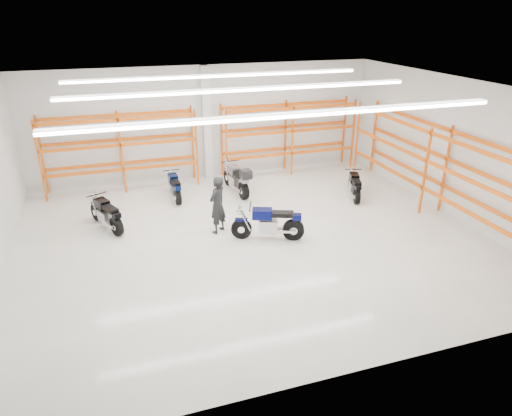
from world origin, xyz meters
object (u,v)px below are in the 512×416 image
object	(u,v)px
motorcycle_back_c	(237,179)
standing_man	(217,205)
structural_column	(207,124)
motorcycle_back_b	(175,187)
motorcycle_back_a	(107,215)
motorcycle_back_d	(355,186)
motorcycle_main	(271,224)

from	to	relation	value
motorcycle_back_c	standing_man	distance (m)	3.29
standing_man	structural_column	xyz separation A→B (m)	(0.83, 5.08, 1.34)
motorcycle_back_b	motorcycle_back_c	world-z (taller)	motorcycle_back_c
motorcycle_back_a	motorcycle_back_d	xyz separation A→B (m)	(8.78, -0.08, -0.04)
motorcycle_back_b	motorcycle_back_d	distance (m)	6.64
motorcycle_back_c	standing_man	size ratio (longest dim) A/B	1.27
motorcycle_back_a	standing_man	bearing A→B (deg)	-21.69
motorcycle_main	standing_man	size ratio (longest dim) A/B	1.16
motorcycle_back_c	standing_man	bearing A→B (deg)	-116.52
motorcycle_back_a	motorcycle_main	bearing A→B (deg)	-26.05
motorcycle_back_a	standing_man	xyz separation A→B (m)	(3.30, -1.31, 0.44)
motorcycle_back_d	standing_man	world-z (taller)	standing_man
motorcycle_back_b	structural_column	world-z (taller)	structural_column
motorcycle_main	motorcycle_back_c	bearing A→B (deg)	89.12
motorcycle_main	motorcycle_back_c	xyz separation A→B (m)	(0.06, 3.92, 0.06)
motorcycle_back_c	structural_column	size ratio (longest dim) A/B	0.52
motorcycle_main	motorcycle_back_d	distance (m)	4.64
motorcycle_main	motorcycle_back_c	size ratio (longest dim) A/B	0.92
motorcycle_back_b	motorcycle_back_d	bearing A→B (deg)	-16.91
motorcycle_back_c	standing_man	xyz separation A→B (m)	(-1.46, -2.93, 0.34)
standing_man	motorcycle_back_c	bearing A→B (deg)	-156.06
motorcycle_back_a	motorcycle_back_c	world-z (taller)	motorcycle_back_c
motorcycle_back_b	motorcycle_back_d	size ratio (longest dim) A/B	1.05
motorcycle_main	motorcycle_back_b	distance (m)	4.74
motorcycle_back_a	motorcycle_back_c	distance (m)	5.03
motorcycle_back_a	structural_column	xyz separation A→B (m)	(4.13, 3.77, 1.78)
motorcycle_main	standing_man	bearing A→B (deg)	144.90
motorcycle_back_c	motorcycle_main	bearing A→B (deg)	-90.88
motorcycle_back_b	motorcycle_back_c	xyz separation A→B (m)	(2.34, -0.24, 0.13)
motorcycle_main	standing_man	distance (m)	1.76
motorcycle_back_b	motorcycle_back_a	bearing A→B (deg)	-142.58
standing_man	structural_column	bearing A→B (deg)	-138.82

